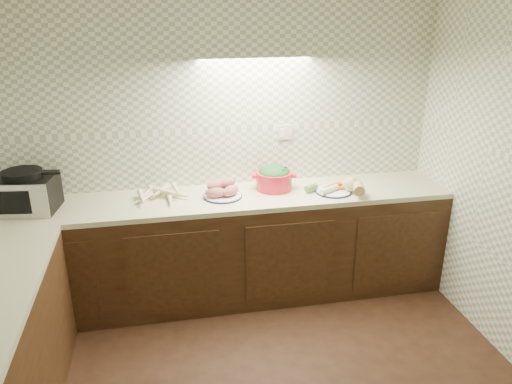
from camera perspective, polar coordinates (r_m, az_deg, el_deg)
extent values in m
cube|color=#9DAA87|center=(4.08, -4.11, 6.13)|extent=(3.60, 0.05, 2.60)
cube|color=beige|center=(4.18, 3.40, 6.83)|extent=(0.13, 0.01, 0.12)
cube|color=black|center=(4.14, -3.30, -6.56)|extent=(3.60, 0.60, 0.86)
cube|color=beige|center=(3.95, -3.43, -0.79)|extent=(3.60, 0.60, 0.04)
cube|color=black|center=(4.01, -24.84, -0.18)|extent=(0.47, 0.38, 0.26)
cube|color=#A9A9AE|center=(3.87, -25.68, -1.08)|extent=(0.43, 0.07, 0.26)
cube|color=black|center=(3.87, -25.68, -1.08)|extent=(0.28, 0.05, 0.17)
cylinder|color=black|center=(3.96, -25.18, 1.89)|extent=(0.32, 0.32, 0.05)
cone|color=beige|center=(3.98, -9.61, -0.19)|extent=(0.09, 0.22, 0.05)
cone|color=beige|center=(3.96, -11.02, -0.38)|extent=(0.10, 0.22, 0.05)
cone|color=beige|center=(3.91, -9.45, -0.62)|extent=(0.07, 0.21, 0.04)
cone|color=beige|center=(4.03, -11.80, -0.05)|extent=(0.20, 0.22, 0.05)
cone|color=beige|center=(4.00, -9.03, -0.08)|extent=(0.20, 0.15, 0.05)
cone|color=beige|center=(3.99, -9.01, -0.13)|extent=(0.23, 0.17, 0.05)
cone|color=beige|center=(3.94, -11.64, -0.66)|extent=(0.11, 0.21, 0.04)
cone|color=beige|center=(4.00, -10.36, 0.24)|extent=(0.18, 0.23, 0.04)
cone|color=beige|center=(4.00, -9.93, 0.11)|extent=(0.15, 0.25, 0.04)
cone|color=beige|center=(3.86, -9.19, -0.50)|extent=(0.10, 0.23, 0.05)
cone|color=beige|center=(3.88, -9.33, -0.49)|extent=(0.13, 0.21, 0.05)
cylinder|color=#171E46|center=(3.94, -3.82, -0.49)|extent=(0.31, 0.31, 0.01)
cylinder|color=white|center=(3.93, -3.82, -0.46)|extent=(0.29, 0.29, 0.02)
ellipsoid|color=#A85B58|center=(3.88, -4.64, -0.06)|extent=(0.18, 0.12, 0.08)
ellipsoid|color=#A85B58|center=(3.91, -2.92, 0.14)|extent=(0.18, 0.12, 0.08)
ellipsoid|color=#A85B58|center=(3.97, -4.12, 0.45)|extent=(0.18, 0.12, 0.08)
ellipsoid|color=#A85B58|center=(3.92, -4.63, 0.85)|extent=(0.18, 0.12, 0.08)
ellipsoid|color=#A85B58|center=(3.95, -3.48, 1.09)|extent=(0.18, 0.12, 0.08)
cylinder|color=black|center=(4.04, -4.27, 0.39)|extent=(0.14, 0.14, 0.05)
sphere|color=maroon|center=(4.02, -4.48, 0.93)|extent=(0.07, 0.07, 0.07)
sphere|color=beige|center=(4.04, -3.92, 0.89)|extent=(0.04, 0.04, 0.04)
cylinder|color=red|center=(4.07, 2.07, 1.33)|extent=(0.34, 0.34, 0.15)
cube|color=red|center=(4.05, -0.21, 1.85)|extent=(0.05, 0.07, 0.02)
cube|color=red|center=(4.07, 4.36, 1.90)|extent=(0.05, 0.07, 0.02)
ellipsoid|color=#27632A|center=(4.05, 2.09, 2.12)|extent=(0.26, 0.26, 0.14)
cylinder|color=#171E46|center=(4.07, 8.83, 0.05)|extent=(0.29, 0.29, 0.01)
cylinder|color=white|center=(4.07, 8.83, 0.08)|extent=(0.28, 0.28, 0.02)
cone|color=orange|center=(4.09, 8.98, 0.54)|extent=(0.17, 0.05, 0.03)
cone|color=orange|center=(4.10, 8.23, 0.62)|extent=(0.17, 0.10, 0.03)
cone|color=orange|center=(4.08, 8.97, 0.51)|extent=(0.17, 0.09, 0.03)
cone|color=orange|center=(4.06, 8.93, 0.65)|extent=(0.17, 0.05, 0.03)
cone|color=orange|center=(4.06, 8.56, 0.71)|extent=(0.17, 0.07, 0.03)
cylinder|color=white|center=(4.01, 8.34, 0.27)|extent=(0.19, 0.14, 0.05)
cylinder|color=#3A8035|center=(4.04, 6.31, 0.52)|extent=(0.12, 0.10, 0.05)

